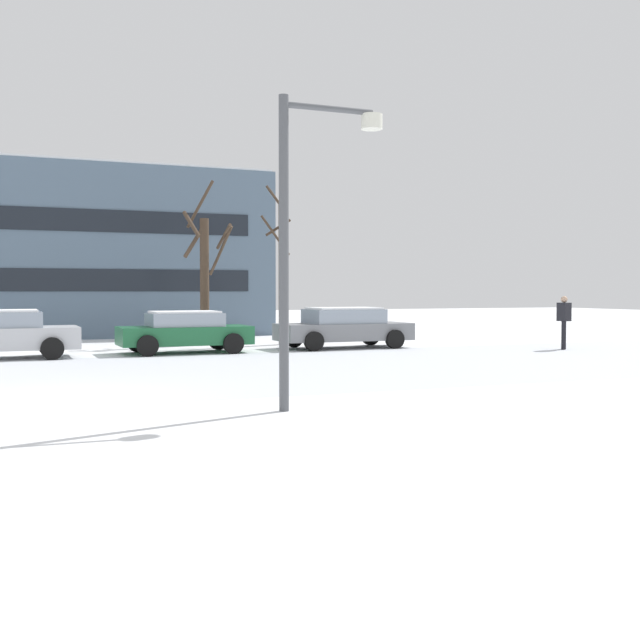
{
  "coord_description": "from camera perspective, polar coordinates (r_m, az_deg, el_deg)",
  "views": [
    {
      "loc": [
        -0.69,
        -14.4,
        1.94
      ],
      "look_at": [
        7.49,
        5.82,
        1.13
      ],
      "focal_mm": 43.52,
      "sensor_mm": 36.0,
      "label": 1
    }
  ],
  "objects": [
    {
      "name": "ground_plane",
      "position": [
        14.55,
        -19.19,
        -5.65
      ],
      "size": [
        120.0,
        120.0,
        0.0
      ],
      "primitive_type": "plane",
      "color": "white"
    },
    {
      "name": "road_surface",
      "position": [
        18.51,
        -19.81,
        -4.0
      ],
      "size": [
        80.0,
        10.0,
        0.0
      ],
      "color": "silver",
      "rests_on": "ground"
    },
    {
      "name": "street_lamp",
      "position": [
        12.67,
        -1.16,
        7.62
      ],
      "size": [
        1.82,
        0.36,
        5.07
      ],
      "color": "#4C4F54",
      "rests_on": "ground"
    },
    {
      "name": "parked_car_green",
      "position": [
        24.63,
        -9.92,
        -0.82
      ],
      "size": [
        4.07,
        2.02,
        1.32
      ],
      "color": "#1E6038",
      "rests_on": "ground"
    },
    {
      "name": "parked_car_gray",
      "position": [
        26.4,
        1.76,
        -0.53
      ],
      "size": [
        4.56,
        2.11,
        1.39
      ],
      "color": "slate",
      "rests_on": "ground"
    },
    {
      "name": "pedestrian_crossing",
      "position": [
        26.95,
        17.5,
        0.13
      ],
      "size": [
        0.32,
        0.43,
        1.78
      ],
      "color": "black",
      "rests_on": "ground"
    },
    {
      "name": "tree_far_right",
      "position": [
        28.17,
        -8.48,
        3.56
      ],
      "size": [
        1.71,
        1.66,
        5.99
      ],
      "color": "#423326",
      "rests_on": "ground"
    },
    {
      "name": "tree_far_mid",
      "position": [
        28.1,
        -2.75,
        3.64
      ],
      "size": [
        1.32,
        1.4,
        5.74
      ],
      "color": "#423326",
      "rests_on": "ground"
    },
    {
      "name": "building_far_left",
      "position": [
        37.49,
        -14.99,
        4.63
      ],
      "size": [
        12.61,
        10.08,
        7.23
      ],
      "color": "slate",
      "rests_on": "ground"
    }
  ]
}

